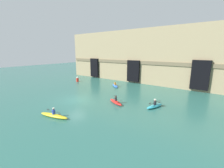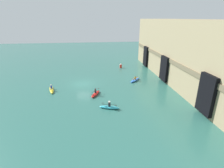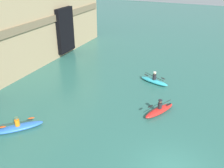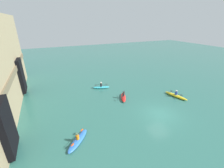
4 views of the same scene
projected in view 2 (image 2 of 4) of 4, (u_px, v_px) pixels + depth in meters
name	position (u px, v px, depth m)	size (l,w,h in m)	color
ground_plane	(83.00, 84.00, 33.26)	(120.00, 120.00, 0.00)	#2D665B
cliff_bluff	(189.00, 53.00, 31.94)	(40.54, 8.12, 11.52)	#9E8966
kayak_cyan	(109.00, 107.00, 24.10)	(1.51, 2.88, 1.10)	#33B2C6
kayak_red	(96.00, 94.00, 28.32)	(2.94, 1.87, 1.10)	red
kayak_blue	(135.00, 80.00, 34.71)	(2.94, 2.77, 0.98)	blue
kayak_yellow	(52.00, 89.00, 30.08)	(3.65, 1.47, 1.05)	yellow
marker_buoy	(121.00, 66.00, 43.64)	(0.56, 0.56, 1.22)	red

